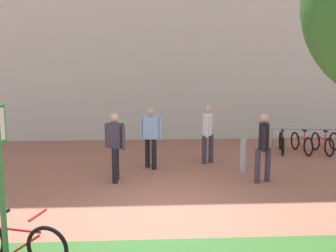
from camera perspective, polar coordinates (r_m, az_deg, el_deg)
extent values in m
plane|color=#9E5B47|center=(7.81, 0.47, -12.71)|extent=(60.00, 60.00, 0.00)
cube|color=beige|center=(15.36, -1.46, 17.07)|extent=(28.00, 1.20, 10.00)
cylinder|color=#2D7238|center=(5.85, -23.34, -8.74)|extent=(0.08, 0.08, 2.39)
torus|color=black|center=(6.01, -17.38, -16.79)|extent=(0.65, 0.25, 0.66)
cylinder|color=red|center=(6.18, -21.65, -14.02)|extent=(0.81, 0.28, 0.04)
cylinder|color=red|center=(6.23, -20.73, -16.33)|extent=(0.59, 0.21, 0.44)
cylinder|color=red|center=(6.24, -23.13, -12.71)|extent=(0.04, 0.04, 0.28)
cube|color=black|center=(6.19, -23.23, -11.33)|extent=(0.21, 0.14, 0.05)
cylinder|color=red|center=(5.88, -18.66, -12.35)|extent=(0.16, 0.41, 0.04)
cylinder|color=#99999E|center=(13.20, 15.03, -2.05)|extent=(0.06, 0.06, 0.80)
cylinder|color=#99999E|center=(13.44, 20.56, -0.39)|extent=(2.59, 0.39, 0.06)
torus|color=black|center=(12.83, 16.57, -2.88)|extent=(0.21, 0.60, 0.61)
torus|color=black|center=(13.74, 16.23, -2.07)|extent=(0.21, 0.60, 0.61)
cylinder|color=black|center=(13.25, 16.43, -1.61)|extent=(0.23, 0.75, 0.03)
cylinder|color=black|center=(13.38, 16.35, -2.51)|extent=(0.17, 0.55, 0.40)
cylinder|color=black|center=(13.06, 16.52, -1.27)|extent=(0.03, 0.03, 0.26)
cube|color=black|center=(13.04, 16.55, -0.63)|extent=(0.12, 0.20, 0.05)
cylinder|color=black|center=(13.55, 16.36, -0.33)|extent=(0.38, 0.13, 0.04)
torus|color=black|center=(13.05, 19.99, -2.86)|extent=(0.10, 0.61, 0.61)
torus|color=black|center=(13.87, 18.23, -2.06)|extent=(0.10, 0.61, 0.61)
cylinder|color=red|center=(13.42, 19.13, -1.60)|extent=(0.09, 0.77, 0.03)
cylinder|color=red|center=(13.54, 18.90, -2.50)|extent=(0.07, 0.56, 0.40)
cylinder|color=red|center=(13.25, 19.48, -1.27)|extent=(0.03, 0.03, 0.26)
cube|color=black|center=(13.23, 19.51, -0.64)|extent=(0.09, 0.19, 0.05)
cylinder|color=red|center=(13.69, 18.52, -0.34)|extent=(0.39, 0.06, 0.04)
torus|color=black|center=(13.19, 22.69, -2.89)|extent=(0.08, 0.61, 0.61)
torus|color=black|center=(14.01, 20.92, -2.10)|extent=(0.08, 0.61, 0.61)
cylinder|color=red|center=(13.56, 21.83, -1.65)|extent=(0.06, 0.77, 0.03)
cylinder|color=red|center=(13.69, 21.59, -2.53)|extent=(0.05, 0.56, 0.40)
cylinder|color=red|center=(13.40, 22.18, -1.32)|extent=(0.03, 0.03, 0.26)
cube|color=black|center=(13.37, 22.22, -0.70)|extent=(0.08, 0.19, 0.05)
cylinder|color=red|center=(13.84, 21.22, -0.40)|extent=(0.39, 0.05, 0.04)
torus|color=black|center=(14.23, 23.31, -2.08)|extent=(0.11, 0.61, 0.61)
cylinder|color=#ADADB2|center=(10.67, 11.02, -4.30)|extent=(0.16, 0.16, 0.90)
cylinder|color=black|center=(9.92, -7.63, -5.39)|extent=(0.14, 0.14, 0.85)
cylinder|color=black|center=(9.59, -7.86, -5.91)|extent=(0.14, 0.14, 0.85)
cube|color=#383342|center=(9.59, -7.84, -1.40)|extent=(0.47, 0.42, 0.62)
cylinder|color=#383342|center=(9.76, -9.04, -1.43)|extent=(0.09, 0.09, 0.59)
cylinder|color=#383342|center=(9.44, -6.59, -1.74)|extent=(0.09, 0.09, 0.59)
sphere|color=tan|center=(9.52, -7.90, 1.26)|extent=(0.22, 0.22, 0.22)
cylinder|color=#383342|center=(11.37, 5.37, -3.45)|extent=(0.14, 0.14, 0.85)
cylinder|color=#383342|center=(11.52, 6.35, -3.29)|extent=(0.14, 0.14, 0.85)
cube|color=white|center=(11.31, 5.92, 0.27)|extent=(0.35, 0.45, 0.62)
cylinder|color=white|center=(11.06, 5.74, -0.10)|extent=(0.09, 0.09, 0.59)
cylinder|color=white|center=(11.56, 6.10, 0.31)|extent=(0.09, 0.09, 0.59)
sphere|color=tan|center=(11.24, 5.96, 2.53)|extent=(0.22, 0.22, 0.22)
cylinder|color=black|center=(10.72, -2.07, -4.20)|extent=(0.14, 0.14, 0.85)
cylinder|color=black|center=(10.92, -3.04, -3.95)|extent=(0.14, 0.14, 0.85)
cube|color=#8CB2E5|center=(10.67, -2.59, -0.23)|extent=(0.40, 0.24, 0.62)
cylinder|color=#8CB2E5|center=(10.68, -1.19, -0.38)|extent=(0.09, 0.09, 0.59)
cylinder|color=#8CB2E5|center=(10.68, -3.98, -0.41)|extent=(0.09, 0.09, 0.59)
sphere|color=tan|center=(10.61, -2.61, 2.16)|extent=(0.22, 0.22, 0.22)
cylinder|color=#383342|center=(9.77, 13.05, -5.78)|extent=(0.14, 0.14, 0.85)
cylinder|color=#383342|center=(9.95, 14.49, -5.56)|extent=(0.14, 0.14, 0.85)
cube|color=black|center=(9.70, 13.95, -1.47)|extent=(0.34, 0.45, 0.62)
cylinder|color=black|center=(9.45, 13.98, -1.95)|extent=(0.09, 0.09, 0.59)
cylinder|color=black|center=(9.96, 13.90, -1.37)|extent=(0.09, 0.09, 0.59)
sphere|color=tan|center=(9.63, 14.05, 1.16)|extent=(0.22, 0.22, 0.22)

